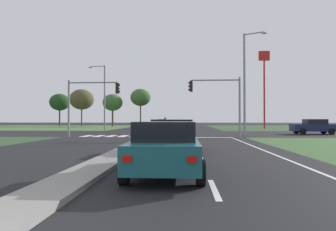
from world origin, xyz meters
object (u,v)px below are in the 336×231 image
object	(u,v)px
car_teal_fourth	(166,148)
car_white_sixth	(155,124)
treeline_fourth	(141,97)
treeline_near	(60,102)
car_black_fifth	(162,123)
traffic_signal_near_left	(89,97)
treeline_second	(82,99)
street_lamp_second	(246,79)
car_silver_near	(161,123)
fastfood_pole_sign	(264,73)
treeline_third	(113,103)
street_lamp_third	(103,94)
car_navy_second	(314,127)
car_red_third	(176,135)
traffic_signal_near_right	(220,96)
pedestrian_at_median	(165,122)

from	to	relation	value
car_teal_fourth	car_white_sixth	distance (m)	44.09
treeline_fourth	treeline_near	bearing A→B (deg)	172.81
car_black_fifth	traffic_signal_near_left	xyz separation A→B (m)	(-3.45, -39.91, 2.76)
car_teal_fourth	treeline_second	world-z (taller)	treeline_second
car_teal_fourth	street_lamp_second	size ratio (longest dim) A/B	0.45
treeline_fourth	car_silver_near	bearing A→B (deg)	-49.66
fastfood_pole_sign	treeline_fourth	xyz separation A→B (m)	(-23.46, 16.47, -2.87)
street_lamp_second	treeline_third	size ratio (longest dim) A/B	1.28
street_lamp_third	treeline_second	xyz separation A→B (m)	(-12.39, 26.19, 1.04)
car_navy_second	car_white_sixth	xyz separation A→B (m)	(-18.86, 20.33, -0.03)
car_red_third	street_lamp_second	world-z (taller)	street_lamp_second
traffic_signal_near_right	street_lamp_second	world-z (taller)	street_lamp_second
car_teal_fourth	fastfood_pole_sign	bearing A→B (deg)	71.62
car_black_fifth	traffic_signal_near_left	distance (m)	40.16
car_red_third	car_teal_fourth	distance (m)	6.15
fastfood_pole_sign	car_white_sixth	bearing A→B (deg)	173.66
car_red_third	pedestrian_at_median	bearing A→B (deg)	95.01
pedestrian_at_median	treeline_fourth	world-z (taller)	treeline_fourth
car_silver_near	treeline_third	distance (m)	13.18
treeline_near	pedestrian_at_median	bearing A→B (deg)	-45.87
car_navy_second	street_lamp_second	world-z (taller)	street_lamp_second
fastfood_pole_sign	traffic_signal_near_right	bearing A→B (deg)	-112.90
pedestrian_at_median	treeline_near	distance (m)	39.63
treeline_near	car_white_sixth	bearing A→B (deg)	-34.20
car_red_third	car_white_sixth	distance (m)	38.00
car_white_sixth	treeline_near	size ratio (longest dim) A/B	0.55
pedestrian_at_median	street_lamp_third	bearing A→B (deg)	-175.16
car_white_sixth	car_silver_near	bearing A→B (deg)	-91.73
car_red_third	car_teal_fourth	bearing A→B (deg)	-91.02
car_black_fifth	car_white_sixth	world-z (taller)	car_black_fifth
traffic_signal_near_left	treeline_fourth	bearing A→B (deg)	92.10
car_teal_fourth	car_black_fifth	size ratio (longest dim) A/B	0.99
car_silver_near	car_teal_fourth	bearing A→B (deg)	94.88
car_red_third	fastfood_pole_sign	xyz separation A→B (m)	(13.77, 35.63, 8.60)
car_navy_second	treeline_near	world-z (taller)	treeline_near
treeline_near	treeline_fourth	bearing A→B (deg)	-7.19
pedestrian_at_median	treeline_third	distance (m)	28.45
treeline_fourth	treeline_second	bearing A→B (deg)	-177.53
street_lamp_third	street_lamp_second	bearing A→B (deg)	-38.12
traffic_signal_near_left	street_lamp_second	distance (m)	14.26
street_lamp_third	car_navy_second	bearing A→B (deg)	-17.76
car_black_fifth	street_lamp_third	bearing A→B (deg)	76.82
car_black_fifth	treeline_fourth	bearing A→B (deg)	-9.66
car_red_third	street_lamp_second	distance (m)	14.24
traffic_signal_near_right	treeline_near	world-z (taller)	treeline_near
car_teal_fourth	traffic_signal_near_left	bearing A→B (deg)	114.81
car_silver_near	traffic_signal_near_right	distance (m)	35.76
fastfood_pole_sign	treeline_second	size ratio (longest dim) A/B	1.55
car_navy_second	fastfood_pole_sign	distance (m)	20.19
street_lamp_third	pedestrian_at_median	distance (m)	9.38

